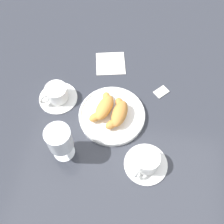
% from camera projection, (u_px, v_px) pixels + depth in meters
% --- Properties ---
extents(ground_plane, '(2.20, 2.20, 0.00)m').
position_uv_depth(ground_plane, '(113.00, 122.00, 0.91)').
color(ground_plane, '#2D3038').
extents(pastry_plate, '(0.23, 0.23, 0.02)m').
position_uv_depth(pastry_plate, '(112.00, 115.00, 0.91)').
color(pastry_plate, white).
rests_on(pastry_plate, ground_plane).
extents(croissant_large, '(0.14, 0.08, 0.04)m').
position_uv_depth(croissant_large, '(119.00, 113.00, 0.88)').
color(croissant_large, '#BC7A38').
rests_on(croissant_large, pastry_plate).
extents(croissant_small, '(0.13, 0.09, 0.04)m').
position_uv_depth(croissant_small, '(104.00, 107.00, 0.90)').
color(croissant_small, '#CC893D').
rests_on(croissant_small, pastry_plate).
extents(coffee_cup_near, '(0.14, 0.14, 0.06)m').
position_uv_depth(coffee_cup_near, '(57.00, 94.00, 0.94)').
color(coffee_cup_near, white).
rests_on(coffee_cup_near, ground_plane).
extents(coffee_cup_far, '(0.14, 0.14, 0.06)m').
position_uv_depth(coffee_cup_far, '(146.00, 162.00, 0.81)').
color(coffee_cup_far, white).
rests_on(coffee_cup_far, ground_plane).
extents(juice_glass_left, '(0.08, 0.08, 0.14)m').
position_uv_depth(juice_glass_left, '(60.00, 140.00, 0.78)').
color(juice_glass_left, white).
rests_on(juice_glass_left, ground_plane).
extents(sugar_packet, '(0.06, 0.06, 0.01)m').
position_uv_depth(sugar_packet, '(161.00, 92.00, 0.97)').
color(sugar_packet, white).
rests_on(sugar_packet, ground_plane).
extents(folded_napkin, '(0.13, 0.13, 0.01)m').
position_uv_depth(folded_napkin, '(111.00, 63.00, 1.04)').
color(folded_napkin, silver).
rests_on(folded_napkin, ground_plane).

